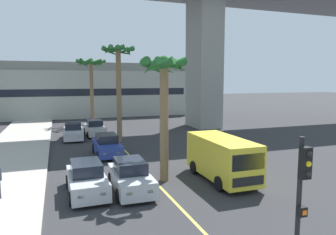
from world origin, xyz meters
TOP-DOWN VIEW (x-y plane):
  - lane_stripe_center at (0.00, 24.00)m, footprint 0.14×56.00m
  - pier_building_backdrop at (0.00, 50.07)m, footprint 31.14×8.04m
  - car_queue_front at (-1.54, 23.07)m, footprint 1.86×4.11m
  - car_queue_second at (-3.66, 15.55)m, footprint 1.89×4.13m
  - car_queue_third at (-1.44, 31.74)m, footprint 1.93×4.15m
  - car_queue_fourth at (-1.56, 15.19)m, footprint 1.89×4.13m
  - car_queue_fifth at (-3.57, 30.28)m, footprint 1.96×4.16m
  - delivery_van at (3.58, 15.20)m, footprint 2.18×5.26m
  - traffic_light_median_near at (0.58, 6.05)m, footprint 0.24×0.37m
  - palm_tree_near_median at (0.54, 16.16)m, footprint 2.67×2.68m
  - palm_tree_mid_median at (0.32, 27.88)m, footprint 2.88×2.97m
  - palm_tree_far_median at (-0.75, 40.39)m, footprint 3.70×3.70m

SIDE VIEW (x-z plane):
  - lane_stripe_center at x=0.00m, z-range 0.00..0.01m
  - car_queue_front at x=-1.54m, z-range -0.06..1.50m
  - car_queue_second at x=-3.66m, z-range -0.06..1.50m
  - car_queue_third at x=-1.44m, z-range -0.06..1.50m
  - car_queue_fourth at x=-1.56m, z-range -0.06..1.50m
  - car_queue_fifth at x=-3.57m, z-range -0.06..1.50m
  - delivery_van at x=3.58m, z-range 0.11..2.47m
  - traffic_light_median_near at x=0.58m, z-range 0.61..4.81m
  - pier_building_backdrop at x=0.00m, z-range -0.06..7.96m
  - palm_tree_near_median at x=0.54m, z-range 1.89..8.71m
  - palm_tree_mid_median at x=0.32m, z-range 2.15..10.72m
  - palm_tree_far_median at x=-0.75m, z-range 2.45..10.61m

